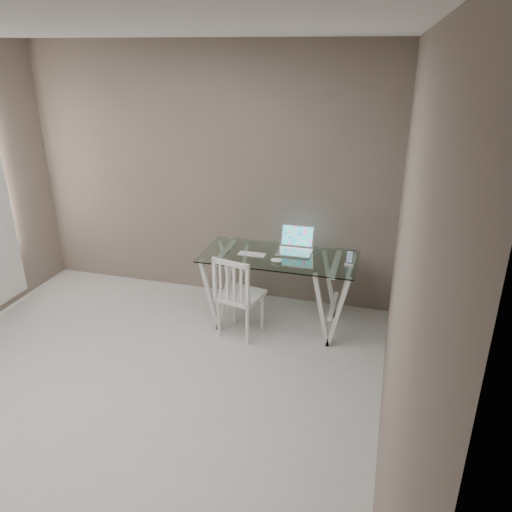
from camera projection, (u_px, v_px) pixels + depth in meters
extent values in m
plane|color=#B7B4B0|center=(111.00, 414.00, 3.85)|extent=(4.50, 4.50, 0.00)
cube|color=white|center=(57.00, 31.00, 2.80)|extent=(4.00, 4.50, 0.02)
cube|color=#6D5F56|center=(208.00, 175.00, 5.32)|extent=(4.00, 0.02, 2.70)
cube|color=#6D5F56|center=(398.00, 289.00, 2.83)|extent=(0.02, 4.50, 2.70)
cube|color=silver|center=(279.00, 256.00, 4.83)|extent=(1.50, 0.70, 0.01)
cube|color=silver|center=(226.00, 285.00, 5.11)|extent=(0.24, 0.62, 0.72)
cube|color=silver|center=(334.00, 298.00, 4.84)|extent=(0.24, 0.62, 0.72)
cube|color=white|center=(241.00, 295.00, 4.79)|extent=(0.46, 0.46, 0.04)
cylinder|color=white|center=(219.00, 318.00, 4.81)|extent=(0.03, 0.03, 0.39)
cylinder|color=white|center=(247.00, 326.00, 4.68)|extent=(0.03, 0.03, 0.39)
cylinder|color=white|center=(235.00, 305.00, 5.06)|extent=(0.03, 0.03, 0.39)
cylinder|color=white|center=(262.00, 312.00, 4.93)|extent=(0.03, 0.03, 0.39)
cube|color=white|center=(231.00, 282.00, 4.56)|extent=(0.38, 0.11, 0.43)
cube|color=silver|center=(294.00, 252.00, 4.90)|extent=(0.34, 0.24, 0.02)
cube|color=#19D899|center=(297.00, 236.00, 4.99)|extent=(0.34, 0.08, 0.22)
cube|color=silver|center=(252.00, 254.00, 4.85)|extent=(0.28, 0.12, 0.01)
ellipsoid|color=white|center=(277.00, 260.00, 4.68)|extent=(0.12, 0.07, 0.04)
cube|color=white|center=(349.00, 264.00, 4.62)|extent=(0.08, 0.08, 0.02)
cube|color=black|center=(350.00, 257.00, 4.61)|extent=(0.06, 0.03, 0.13)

